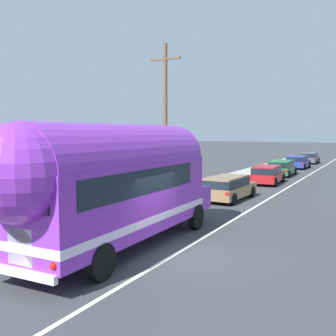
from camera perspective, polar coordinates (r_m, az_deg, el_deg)
The scene contains 10 objects.
ground_plane at distance 12.87m, azimuth 0.78°, elevation -12.33°, with size 300.00×300.00×0.00m, color #38383D.
lane_markings at distance 24.37m, azimuth 10.11°, elevation -4.06°, with size 3.92×80.00×0.01m.
sidewalk_slab at distance 23.82m, azimuth 0.80°, elevation -4.02°, with size 2.71×90.00×0.15m, color #9E9B93.
utility_pole at distance 21.40m, azimuth -0.41°, elevation 6.64°, with size 1.80×0.24×8.50m.
painted_bus at distance 12.82m, azimuth -8.01°, elevation -1.89°, with size 2.69×10.79×4.12m.
car_lead at distance 22.98m, azimuth 8.46°, elevation -2.59°, with size 2.08×4.63×1.37m.
car_second at distance 30.78m, azimuth 13.98°, elevation -0.76°, with size 2.04×4.60×1.37m.
car_third at distance 36.86m, azimuth 15.89°, elevation 0.15°, with size 2.06×4.83×1.37m.
car_fourth at distance 44.72m, azimuth 18.01°, elevation 0.94°, with size 2.06×4.29×1.37m.
car_fifth at distance 52.42m, azimuth 19.56°, elevation 1.48°, with size 1.99×4.61×1.37m.
Camera 1 is at (5.62, -10.91, 3.86)m, focal length 42.76 mm.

